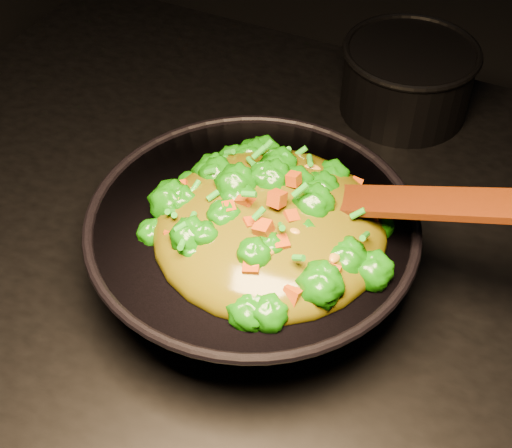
% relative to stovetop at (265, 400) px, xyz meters
% --- Properties ---
extents(stovetop, '(1.20, 0.90, 0.90)m').
position_rel_stovetop_xyz_m(stovetop, '(0.00, 0.00, 0.00)').
color(stovetop, black).
rests_on(stovetop, ground).
extents(wok, '(0.46, 0.46, 0.10)m').
position_rel_stovetop_xyz_m(wok, '(0.02, -0.09, 0.50)').
color(wok, black).
rests_on(wok, stovetop).
extents(stir_fry, '(0.31, 0.31, 0.09)m').
position_rel_stovetop_xyz_m(stir_fry, '(0.05, -0.10, 0.60)').
color(stir_fry, '#146307').
rests_on(stir_fry, wok).
extents(spatula, '(0.29, 0.06, 0.12)m').
position_rel_stovetop_xyz_m(spatula, '(0.15, -0.05, 0.60)').
color(spatula, '#391206').
rests_on(spatula, wok).
extents(back_pot, '(0.23, 0.23, 0.11)m').
position_rel_stovetop_xyz_m(back_pot, '(0.08, 0.32, 0.51)').
color(back_pot, black).
rests_on(back_pot, stovetop).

